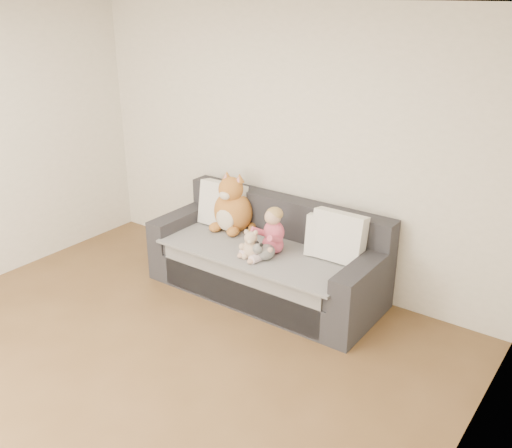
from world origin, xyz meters
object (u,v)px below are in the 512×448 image
at_px(sofa, 268,261).
at_px(plush_cat, 232,208).
at_px(toddler, 271,234).
at_px(teddy_bear, 251,246).
at_px(sippy_cup, 257,249).

bearing_deg(sofa, plush_cat, 167.99).
relative_size(sofa, toddler, 4.93).
relative_size(teddy_bear, sippy_cup, 2.39).
height_order(sofa, toddler, toddler).
relative_size(sofa, sippy_cup, 19.69).
bearing_deg(sofa, sippy_cup, -79.34).
distance_m(toddler, teddy_bear, 0.21).
bearing_deg(plush_cat, sippy_cup, -35.51).
bearing_deg(teddy_bear, sippy_cup, 48.40).
bearing_deg(sippy_cup, toddler, 58.29).
distance_m(teddy_bear, sippy_cup, 0.08).
distance_m(plush_cat, teddy_bear, 0.68).
distance_m(sofa, plush_cat, 0.64).
height_order(toddler, plush_cat, plush_cat).
bearing_deg(toddler, plush_cat, 175.90).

